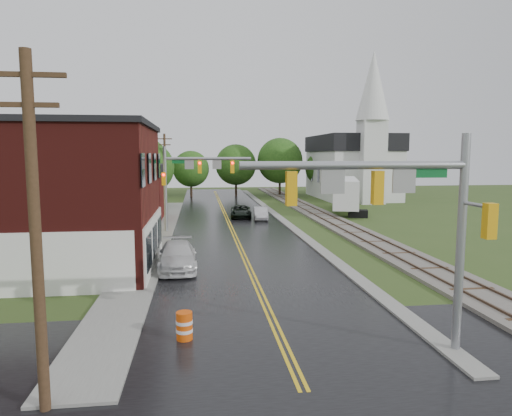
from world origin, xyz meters
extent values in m
plane|color=#32481B|center=(0.00, 0.00, 0.00)|extent=(160.00, 160.00, 0.00)
cube|color=black|center=(0.00, 30.00, 0.00)|extent=(10.00, 90.00, 0.02)
cube|color=black|center=(0.00, 2.00, 0.00)|extent=(60.00, 9.00, 0.02)
cube|color=gray|center=(5.40, 35.00, 0.00)|extent=(0.80, 70.00, 0.12)
cube|color=gray|center=(-6.20, 25.00, 0.00)|extent=(2.40, 50.00, 0.12)
cube|color=#4D1410|center=(-12.50, 15.00, 4.00)|extent=(14.00, 10.00, 8.00)
cube|color=silver|center=(-5.45, 15.00, 1.50)|extent=(0.10, 9.50, 3.00)
cube|color=black|center=(-12.50, 15.00, 8.15)|extent=(14.30, 10.30, 0.30)
cube|color=tan|center=(-11.00, 26.00, 3.20)|extent=(8.00, 7.00, 6.40)
cube|color=#3F0F0C|center=(-10.00, 35.00, 2.20)|extent=(7.00, 6.00, 4.40)
cube|color=silver|center=(20.00, 55.00, 3.50)|extent=(10.00, 16.00, 7.00)
cube|color=black|center=(20.00, 55.00, 8.20)|extent=(10.40, 16.40, 2.40)
cube|color=silver|center=(20.00, 47.00, 5.50)|extent=(3.20, 3.20, 11.00)
cone|color=silver|center=(20.00, 47.00, 15.50)|extent=(4.40, 4.40, 9.00)
cube|color=#59544C|center=(10.00, 35.00, 0.10)|extent=(3.20, 80.00, 0.20)
cube|color=#4C3828|center=(9.28, 35.00, 0.24)|extent=(0.10, 80.00, 0.12)
cube|color=#4C3828|center=(10.72, 35.00, 0.24)|extent=(0.10, 80.00, 0.12)
cylinder|color=gray|center=(5.60, 2.00, 3.60)|extent=(0.28, 0.28, 7.20)
cylinder|color=gray|center=(2.00, 2.00, 6.20)|extent=(7.20, 0.26, 0.26)
cube|color=orange|center=(2.72, 2.00, 5.50)|extent=(0.32, 0.30, 1.05)
cube|color=orange|center=(-0.02, 2.00, 5.50)|extent=(0.32, 0.30, 1.05)
cube|color=gray|center=(3.58, 2.00, 5.70)|extent=(0.75, 0.06, 0.75)
cube|color=gray|center=(1.28, 2.00, 5.70)|extent=(0.75, 0.06, 0.75)
cube|color=#0C5926|center=(4.30, 2.00, 5.95)|extent=(1.40, 0.04, 0.30)
cylinder|color=gray|center=(-5.60, 27.00, 3.60)|extent=(0.28, 0.28, 7.20)
cylinder|color=gray|center=(-2.00, 27.00, 6.20)|extent=(7.20, 0.26, 0.26)
cube|color=orange|center=(-2.72, 27.00, 5.50)|extent=(0.32, 0.30, 1.05)
cube|color=orange|center=(0.02, 27.00, 5.50)|extent=(0.32, 0.30, 1.05)
cube|color=gray|center=(-3.58, 27.00, 5.70)|extent=(0.75, 0.06, 0.75)
cube|color=gray|center=(-1.28, 27.00, 5.70)|extent=(0.75, 0.06, 0.75)
cube|color=#0C5926|center=(-4.30, 27.00, 5.95)|extent=(1.40, 0.04, 0.30)
sphere|color=#FF0C0C|center=(-2.72, 26.82, 5.83)|extent=(0.20, 0.20, 0.20)
cylinder|color=#382616|center=(-6.80, 0.00, 4.50)|extent=(0.28, 0.28, 9.00)
cube|color=#382616|center=(-6.80, 0.00, 8.40)|extent=(1.80, 0.12, 0.12)
cube|color=#382616|center=(-6.80, 0.00, 7.70)|extent=(1.40, 0.12, 0.12)
cylinder|color=#382616|center=(-6.80, 22.00, 4.50)|extent=(0.28, 0.28, 9.00)
cube|color=#382616|center=(-6.80, 22.00, 8.40)|extent=(1.80, 0.12, 0.12)
cube|color=#382616|center=(-6.80, 22.00, 7.70)|extent=(1.40, 0.12, 0.12)
cylinder|color=#382616|center=(-6.80, 44.00, 4.50)|extent=(0.28, 0.28, 9.00)
cube|color=#382616|center=(-6.80, 44.00, 8.40)|extent=(1.80, 0.12, 0.12)
cube|color=#382616|center=(-6.80, 44.00, 7.70)|extent=(1.40, 0.12, 0.12)
cylinder|color=black|center=(-18.00, 32.00, 1.71)|extent=(0.36, 0.36, 3.42)
sphere|color=#1B4413|center=(-18.00, 32.00, 5.89)|extent=(7.60, 7.60, 7.60)
sphere|color=#1B4413|center=(-17.40, 31.60, 5.23)|extent=(5.32, 5.32, 5.32)
cylinder|color=black|center=(-14.00, 40.00, 1.35)|extent=(0.36, 0.36, 2.70)
sphere|color=#1B4413|center=(-14.00, 40.00, 4.65)|extent=(6.00, 6.00, 6.00)
sphere|color=#1B4413|center=(-13.40, 39.60, 4.12)|extent=(4.20, 4.20, 4.20)
cylinder|color=black|center=(-9.00, 46.00, 1.44)|extent=(0.36, 0.36, 2.88)
sphere|color=#1B4413|center=(-9.00, 46.00, 4.96)|extent=(6.40, 6.40, 6.40)
sphere|color=#1B4413|center=(-8.40, 45.60, 4.40)|extent=(4.48, 4.48, 4.48)
imported|color=black|center=(1.49, 35.32, 0.63)|extent=(2.42, 4.68, 1.26)
imported|color=#ABABB0|center=(3.34, 33.50, 0.63)|extent=(1.65, 3.91, 1.26)
imported|color=silver|center=(-4.09, 14.27, 0.75)|extent=(2.33, 5.29, 1.51)
cube|color=black|center=(13.68, 33.99, 0.40)|extent=(2.23, 1.72, 0.80)
cylinder|color=gray|center=(13.68, 41.57, 0.40)|extent=(0.16, 0.16, 0.80)
cube|color=silver|center=(13.68, 38.54, 2.32)|extent=(6.00, 12.37, 3.03)
cylinder|color=#D14709|center=(-3.39, 4.08, 0.51)|extent=(0.76, 0.76, 1.02)
camera|label=1|loc=(-2.81, -11.60, 6.52)|focal=32.00mm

